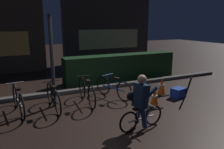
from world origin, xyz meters
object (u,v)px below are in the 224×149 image
parked_bike_center_right (87,92)px  cyclist (140,102)px  parked_bike_right_mid (113,88)px  traffic_cone_near (155,98)px  blue_crate (178,93)px  closed_umbrella (188,87)px  parked_bike_left_mid (18,100)px  parked_bike_center_left (53,98)px  traffic_cone_far (162,87)px  street_post (52,62)px

parked_bike_center_right → cyclist: 2.13m
parked_bike_center_right → parked_bike_right_mid: size_ratio=1.15×
traffic_cone_near → blue_crate: traffic_cone_near is taller
cyclist → closed_umbrella: cyclist is taller
parked_bike_left_mid → parked_bike_center_left: 0.89m
parked_bike_right_mid → traffic_cone_far: (1.56, -0.42, -0.05)m
street_post → traffic_cone_near: size_ratio=4.30×
parked_bike_left_mid → traffic_cone_near: 3.65m
parked_bike_left_mid → traffic_cone_near: (3.45, -1.18, -0.07)m
street_post → parked_bike_left_mid: size_ratio=1.52×
blue_crate → closed_umbrella: (0.15, -0.25, 0.23)m
parked_bike_center_right → closed_umbrella: parked_bike_center_right is taller
parked_bike_left_mid → parked_bike_right_mid: 2.76m
parked_bike_center_right → traffic_cone_far: (2.47, -0.32, -0.08)m
traffic_cone_far → blue_crate: bearing=-50.4°
parked_bike_left_mid → traffic_cone_far: size_ratio=2.90×
traffic_cone_near → street_post: bearing=152.6°
parked_bike_center_left → closed_umbrella: closed_umbrella is taller
closed_umbrella → cyclist: bearing=-41.2°
traffic_cone_near → parked_bike_left_mid: bearing=161.1°
parked_bike_center_left → parked_bike_center_right: parked_bike_center_right is taller
parked_bike_right_mid → blue_crate: bearing=-133.3°
blue_crate → parked_bike_center_right: bearing=165.4°
parked_bike_center_right → traffic_cone_far: parked_bike_center_right is taller
parked_bike_left_mid → traffic_cone_far: (4.33, -0.37, -0.07)m
parked_bike_left_mid → parked_bike_right_mid: bearing=-95.5°
blue_crate → cyclist: cyclist is taller
parked_bike_center_right → blue_crate: (2.82, -0.73, -0.20)m
parked_bike_center_left → parked_bike_right_mid: 1.90m
parked_bike_left_mid → closed_umbrella: bearing=-108.7°
traffic_cone_far → blue_crate: 0.55m
parked_bike_center_left → blue_crate: (3.79, -0.64, -0.19)m
parked_bike_right_mid → street_post: bearing=68.4°
parked_bike_right_mid → cyclist: size_ratio=1.19×
closed_umbrella → street_post: bearing=-81.2°
cyclist → closed_umbrella: 2.65m
blue_crate → parked_bike_left_mid: bearing=170.5°
blue_crate → traffic_cone_far: bearing=129.6°
traffic_cone_far → cyclist: size_ratio=0.46×
parked_bike_center_left → cyclist: cyclist is taller
blue_crate → closed_umbrella: closed_umbrella is taller
parked_bike_center_right → traffic_cone_near: bearing=-122.4°
street_post → parked_bike_right_mid: bearing=-2.0°
parked_bike_center_right → parked_bike_right_mid: parked_bike_center_right is taller
parked_bike_right_mid → cyclist: cyclist is taller
blue_crate → cyclist: (-2.27, -1.30, 0.48)m
parked_bike_left_mid → parked_bike_right_mid: (2.76, 0.05, -0.02)m
cyclist → traffic_cone_far: bearing=35.1°
street_post → blue_crate: 3.99m
traffic_cone_far → closed_umbrella: size_ratio=0.68×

